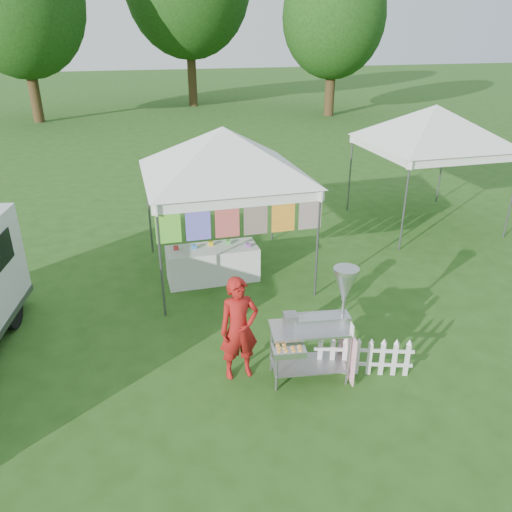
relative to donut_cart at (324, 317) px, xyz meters
name	(u,v)px	position (x,y,z in m)	size (l,w,h in m)	color
ground	(276,373)	(-0.61, 0.24, -1.01)	(120.00, 120.00, 0.00)	#254E16
canopy_main	(223,127)	(-0.61, 3.74, 1.97)	(4.24, 4.24, 3.45)	#59595E
canopy_right	(437,105)	(4.89, 5.24, 1.98)	(4.24, 4.24, 3.45)	#59595E
tree_left	(18,2)	(-6.61, 24.24, 4.82)	(6.40, 6.40, 9.53)	#362713
tree_right	(334,17)	(9.39, 22.24, 4.17)	(5.60, 5.60, 8.42)	#362713
donut_cart	(324,317)	(0.00, 0.00, 0.00)	(1.32, 0.82, 1.72)	gray
vendor	(239,329)	(-1.13, 0.36, -0.23)	(0.57, 0.38, 1.58)	maroon
picket_fence	(363,358)	(0.61, -0.11, -0.73)	(1.37, 0.48, 0.56)	silver
display_table	(213,264)	(-0.94, 3.47, -0.66)	(1.80, 0.70, 0.70)	white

